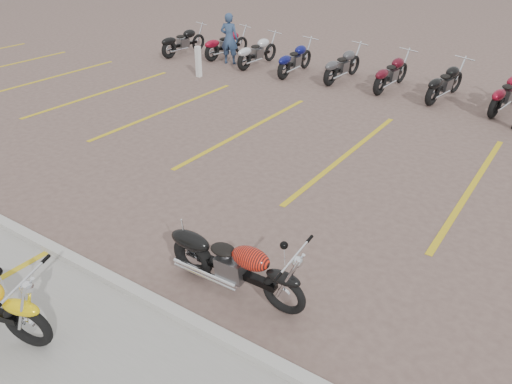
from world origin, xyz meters
TOP-DOWN VIEW (x-y plane):
  - ground at (0.00, 0.00)m, footprint 100.00×100.00m
  - curb at (0.00, -2.00)m, footprint 60.00×0.18m
  - parking_stripes at (0.00, 4.00)m, footprint 38.00×5.50m
  - flame_cruiser at (0.68, -1.14)m, footprint 2.19×0.33m
  - person_a at (-7.00, 9.01)m, footprint 0.75×0.60m
  - bollard at (-6.80, 7.03)m, footprint 0.17×0.17m
  - bg_bike_row at (1.44, 9.36)m, footprint 22.18×2.03m

SIDE VIEW (x-z plane):
  - ground at x=0.00m, z-range 0.00..0.00m
  - parking_stripes at x=0.00m, z-range 0.00..0.01m
  - curb at x=0.00m, z-range 0.00..0.12m
  - flame_cruiser at x=0.68m, z-range 0.00..0.90m
  - bollard at x=-6.80m, z-range 0.00..1.00m
  - bg_bike_row at x=1.44m, z-range 0.00..1.10m
  - person_a at x=-7.00m, z-range 0.00..1.77m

